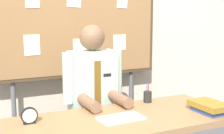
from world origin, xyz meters
The scene contains 8 objects.
back_wall centered at (0.00, 1.15, 1.35)m, with size 6.40×0.08×2.70m, color beige.
desk centered at (0.00, 0.00, 0.64)m, with size 1.69×0.72×0.74m.
person centered at (0.00, 0.55, 0.65)m, with size 0.55×0.56×1.39m.
bulletin_board centered at (0.00, 0.94, 1.36)m, with size 1.68×0.09×1.89m.
book_stack centered at (0.66, -0.18, 0.78)m, with size 0.20×0.30×0.08m.
open_notebook centered at (-0.02, -0.02, 0.74)m, with size 0.33×0.19×0.01m, color white.
desk_clock centered at (-0.64, 0.16, 0.79)m, with size 0.12×0.04×0.12m.
pen_holder centered at (0.39, 0.27, 0.78)m, with size 0.07×0.07×0.16m.
Camera 1 is at (-1.05, -2.02, 1.50)m, focal length 52.11 mm.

